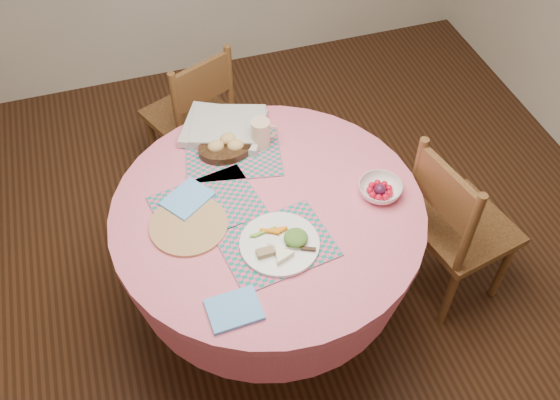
{
  "coord_description": "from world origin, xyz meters",
  "views": [
    {
      "loc": [
        -0.44,
        -1.53,
        2.59
      ],
      "look_at": [
        0.05,
        0.0,
        0.78
      ],
      "focal_mm": 40.0,
      "sensor_mm": 36.0,
      "label": 1
    }
  ],
  "objects_px": {
    "bread_bowl": "(226,146)",
    "latte_mug": "(261,133)",
    "dinner_plate": "(282,243)",
    "dining_table": "(269,239)",
    "chair_right": "(455,225)",
    "fruit_bowl": "(380,190)",
    "chair_back": "(193,114)",
    "wicker_trivet": "(189,225)"
  },
  "relations": [
    {
      "from": "bread_bowl",
      "to": "latte_mug",
      "type": "relative_size",
      "value": 1.8
    },
    {
      "from": "dinner_plate",
      "to": "bread_bowl",
      "type": "relative_size",
      "value": 1.29
    },
    {
      "from": "dining_table",
      "to": "bread_bowl",
      "type": "relative_size",
      "value": 5.39
    },
    {
      "from": "chair_right",
      "to": "latte_mug",
      "type": "relative_size",
      "value": 7.07
    },
    {
      "from": "dinner_plate",
      "to": "fruit_bowl",
      "type": "xyz_separation_m",
      "value": [
        0.45,
        0.13,
        0.01
      ]
    },
    {
      "from": "chair_right",
      "to": "chair_back",
      "type": "bearing_deg",
      "value": 28.39
    },
    {
      "from": "latte_mug",
      "to": "bread_bowl",
      "type": "bearing_deg",
      "value": 177.57
    },
    {
      "from": "chair_back",
      "to": "latte_mug",
      "type": "xyz_separation_m",
      "value": [
        0.19,
        -0.65,
        0.37
      ]
    },
    {
      "from": "chair_right",
      "to": "wicker_trivet",
      "type": "height_order",
      "value": "chair_right"
    },
    {
      "from": "wicker_trivet",
      "to": "dinner_plate",
      "type": "bearing_deg",
      "value": -33.04
    },
    {
      "from": "chair_back",
      "to": "fruit_bowl",
      "type": "height_order",
      "value": "chair_back"
    },
    {
      "from": "dining_table",
      "to": "bread_bowl",
      "type": "xyz_separation_m",
      "value": [
        -0.08,
        0.35,
        0.23
      ]
    },
    {
      "from": "bread_bowl",
      "to": "latte_mug",
      "type": "bearing_deg",
      "value": -2.43
    },
    {
      "from": "dining_table",
      "to": "wicker_trivet",
      "type": "distance_m",
      "value": 0.37
    },
    {
      "from": "bread_bowl",
      "to": "fruit_bowl",
      "type": "xyz_separation_m",
      "value": [
        0.52,
        -0.42,
        -0.01
      ]
    },
    {
      "from": "wicker_trivet",
      "to": "bread_bowl",
      "type": "distance_m",
      "value": 0.42
    },
    {
      "from": "latte_mug",
      "to": "fruit_bowl",
      "type": "bearing_deg",
      "value": -48.37
    },
    {
      "from": "wicker_trivet",
      "to": "dining_table",
      "type": "bearing_deg",
      "value": -0.73
    },
    {
      "from": "dining_table",
      "to": "dinner_plate",
      "type": "xyz_separation_m",
      "value": [
        -0.01,
        -0.2,
        0.22
      ]
    },
    {
      "from": "wicker_trivet",
      "to": "dinner_plate",
      "type": "distance_m",
      "value": 0.37
    },
    {
      "from": "latte_mug",
      "to": "fruit_bowl",
      "type": "relative_size",
      "value": 0.69
    },
    {
      "from": "wicker_trivet",
      "to": "fruit_bowl",
      "type": "distance_m",
      "value": 0.76
    },
    {
      "from": "chair_back",
      "to": "bread_bowl",
      "type": "relative_size",
      "value": 3.71
    },
    {
      "from": "chair_right",
      "to": "fruit_bowl",
      "type": "relative_size",
      "value": 4.91
    },
    {
      "from": "latte_mug",
      "to": "chair_right",
      "type": "bearing_deg",
      "value": -31.78
    },
    {
      "from": "dining_table",
      "to": "chair_right",
      "type": "bearing_deg",
      "value": -7.9
    },
    {
      "from": "dining_table",
      "to": "latte_mug",
      "type": "distance_m",
      "value": 0.44
    },
    {
      "from": "dining_table",
      "to": "chair_back",
      "type": "relative_size",
      "value": 1.45
    },
    {
      "from": "chair_right",
      "to": "fruit_bowl",
      "type": "xyz_separation_m",
      "value": [
        -0.38,
        0.05,
        0.31
      ]
    },
    {
      "from": "bread_bowl",
      "to": "latte_mug",
      "type": "xyz_separation_m",
      "value": [
        0.16,
        -0.01,
        0.04
      ]
    },
    {
      "from": "bread_bowl",
      "to": "latte_mug",
      "type": "height_order",
      "value": "latte_mug"
    },
    {
      "from": "wicker_trivet",
      "to": "latte_mug",
      "type": "xyz_separation_m",
      "value": [
        0.39,
        0.34,
        0.06
      ]
    },
    {
      "from": "dining_table",
      "to": "wicker_trivet",
      "type": "bearing_deg",
      "value": 179.27
    },
    {
      "from": "chair_right",
      "to": "bread_bowl",
      "type": "xyz_separation_m",
      "value": [
        -0.9,
        0.47,
        0.31
      ]
    },
    {
      "from": "fruit_bowl",
      "to": "chair_right",
      "type": "bearing_deg",
      "value": -7.36
    },
    {
      "from": "chair_back",
      "to": "wicker_trivet",
      "type": "height_order",
      "value": "chair_back"
    },
    {
      "from": "bread_bowl",
      "to": "dinner_plate",
      "type": "bearing_deg",
      "value": -82.62
    },
    {
      "from": "bread_bowl",
      "to": "fruit_bowl",
      "type": "bearing_deg",
      "value": -38.78
    },
    {
      "from": "dining_table",
      "to": "latte_mug",
      "type": "bearing_deg",
      "value": 77.4
    },
    {
      "from": "chair_right",
      "to": "latte_mug",
      "type": "distance_m",
      "value": 0.94
    },
    {
      "from": "chair_right",
      "to": "wicker_trivet",
      "type": "xyz_separation_m",
      "value": [
        -1.14,
        0.12,
        0.28
      ]
    },
    {
      "from": "dinner_plate",
      "to": "bread_bowl",
      "type": "distance_m",
      "value": 0.55
    }
  ]
}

